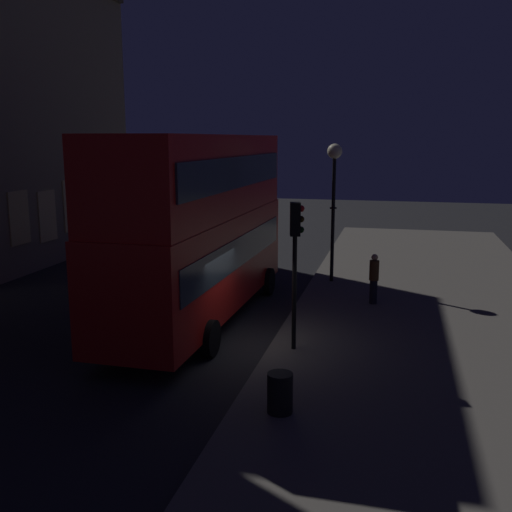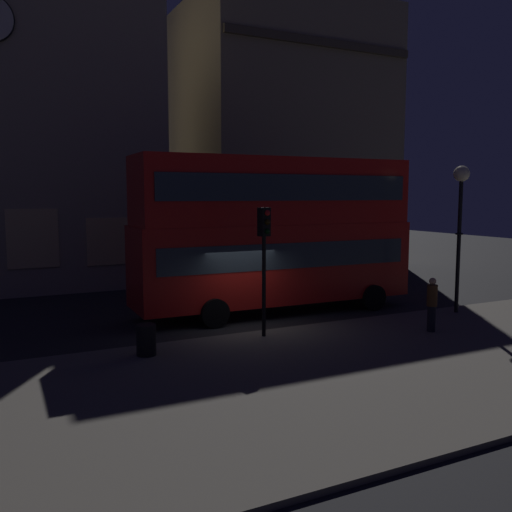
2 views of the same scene
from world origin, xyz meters
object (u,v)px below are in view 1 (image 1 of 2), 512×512
object	(u,v)px
street_lamp	(334,176)
litter_bin	(280,393)
double_decker_bus	(200,221)
traffic_light_near_kerb	(296,245)
pedestrian	(374,278)

from	to	relation	value
street_lamp	litter_bin	xyz separation A→B (m)	(-11.52, -0.25, -3.66)
double_decker_bus	street_lamp	distance (m)	6.69
traffic_light_near_kerb	street_lamp	world-z (taller)	street_lamp
pedestrian	double_decker_bus	bearing A→B (deg)	21.25
street_lamp	pedestrian	bearing A→B (deg)	-149.14
double_decker_bus	litter_bin	bearing A→B (deg)	-146.74
traffic_light_near_kerb	litter_bin	xyz separation A→B (m)	(-3.72, -0.36, -2.38)
traffic_light_near_kerb	pedestrian	size ratio (longest dim) A/B	2.29
pedestrian	traffic_light_near_kerb	bearing A→B (deg)	62.60
double_decker_bus	traffic_light_near_kerb	world-z (taller)	double_decker_bus
double_decker_bus	traffic_light_near_kerb	xyz separation A→B (m)	(-2.15, -3.32, -0.23)
double_decker_bus	pedestrian	distance (m)	6.22
double_decker_bus	litter_bin	distance (m)	7.40
street_lamp	litter_bin	world-z (taller)	street_lamp
pedestrian	litter_bin	distance (m)	8.78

